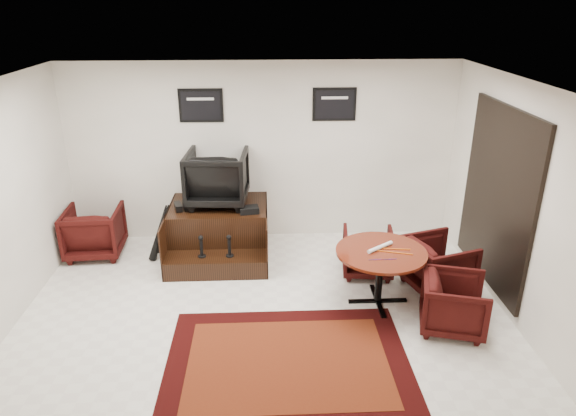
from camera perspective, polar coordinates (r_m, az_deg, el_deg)
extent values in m
plane|color=white|center=(6.36, -2.63, -12.58)|extent=(6.00, 6.00, 0.00)
cube|color=white|center=(8.04, -2.88, 6.14)|extent=(6.00, 0.02, 2.80)
cube|color=white|center=(3.52, -2.86, -17.19)|extent=(6.00, 0.02, 2.80)
cube|color=white|center=(6.40, 25.06, -0.34)|extent=(0.02, 5.00, 2.80)
cube|color=white|center=(5.29, -3.17, 13.17)|extent=(6.00, 5.00, 0.02)
cube|color=black|center=(7.01, 22.23, 1.11)|extent=(0.05, 1.90, 2.30)
cube|color=black|center=(7.00, 22.15, 1.11)|extent=(0.02, 1.72, 2.12)
cube|color=black|center=(7.00, 22.19, 1.11)|extent=(0.03, 0.05, 2.12)
cube|color=black|center=(7.90, -9.65, 11.17)|extent=(0.66, 0.03, 0.50)
cube|color=black|center=(7.88, -9.67, 11.14)|extent=(0.58, 0.01, 0.42)
cube|color=silver|center=(7.86, -9.72, 11.85)|extent=(0.40, 0.00, 0.04)
cube|color=black|center=(7.91, 5.17, 11.41)|extent=(0.66, 0.03, 0.50)
cube|color=black|center=(7.89, 5.19, 11.38)|extent=(0.58, 0.01, 0.42)
cube|color=silver|center=(7.87, 5.22, 12.09)|extent=(0.40, 0.00, 0.04)
cube|color=black|center=(5.76, 0.00, -16.83)|extent=(2.62, 1.96, 0.01)
cube|color=#5B1E0D|center=(5.75, 0.00, -16.79)|extent=(2.15, 1.50, 0.01)
cube|color=black|center=(7.94, -7.60, -2.13)|extent=(1.46, 1.08, 0.76)
cube|color=black|center=(7.37, -7.96, -6.28)|extent=(1.46, 0.43, 0.27)
cube|color=black|center=(7.84, -13.00, -2.85)|extent=(0.02, 1.51, 0.76)
cube|color=black|center=(7.71, -2.36, -2.71)|extent=(0.02, 1.51, 0.76)
cylinder|color=black|center=(7.33, -9.54, -5.29)|extent=(0.11, 0.11, 0.02)
cylinder|color=black|center=(7.27, -9.60, -4.38)|extent=(0.04, 0.04, 0.24)
sphere|color=black|center=(7.20, -9.68, -3.28)|extent=(0.07, 0.07, 0.07)
cylinder|color=black|center=(7.29, -6.49, -5.27)|extent=(0.11, 0.11, 0.02)
cylinder|color=black|center=(7.23, -6.54, -4.35)|extent=(0.04, 0.04, 0.24)
sphere|color=black|center=(7.16, -6.59, -3.25)|extent=(0.07, 0.07, 0.07)
imported|color=black|center=(7.68, -7.89, 3.66)|extent=(0.93, 0.88, 0.90)
cube|color=black|center=(7.68, -12.10, 0.15)|extent=(0.16, 0.27, 0.09)
cube|color=black|center=(7.69, -11.22, 0.26)|extent=(0.16, 0.27, 0.09)
cube|color=black|center=(7.42, -4.34, -0.19)|extent=(0.29, 0.22, 0.09)
imported|color=black|center=(8.25, -20.75, -2.23)|extent=(0.84, 0.79, 0.82)
cylinder|color=#4F1C0B|center=(6.48, 10.32, -4.84)|extent=(1.13, 1.13, 0.04)
cylinder|color=black|center=(6.64, 10.11, -7.51)|extent=(0.09, 0.09, 0.67)
cube|color=black|center=(6.82, 9.91, -10.12)|extent=(0.76, 0.06, 0.03)
cube|color=black|center=(6.82, 9.91, -10.12)|extent=(0.06, 0.76, 0.03)
imported|color=black|center=(7.32, 8.86, -4.65)|extent=(0.75, 0.72, 0.70)
imported|color=black|center=(7.13, 16.36, -5.76)|extent=(0.91, 0.94, 0.79)
imported|color=black|center=(6.36, 17.99, -9.85)|extent=(0.83, 0.86, 0.73)
cylinder|color=silver|center=(6.50, 10.20, -4.30)|extent=(0.37, 0.29, 0.05)
cylinder|color=#E05B0C|center=(6.45, 11.71, -4.85)|extent=(0.43, 0.14, 0.01)
cylinder|color=#E05B0C|center=(6.53, 11.51, -4.45)|extent=(0.45, 0.08, 0.01)
cylinder|color=#4C1933|center=(6.23, 9.39, -5.68)|extent=(0.10, 0.02, 0.01)
cylinder|color=#4C1933|center=(6.25, 9.93, -5.66)|extent=(0.10, 0.02, 0.01)
cylinder|color=#4C1933|center=(6.26, 10.47, -5.64)|extent=(0.10, 0.02, 0.01)
cylinder|color=#4C1933|center=(6.27, 11.01, -5.62)|extent=(0.10, 0.02, 0.01)
cylinder|color=#4C1933|center=(6.29, 11.54, -5.59)|extent=(0.10, 0.02, 0.01)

